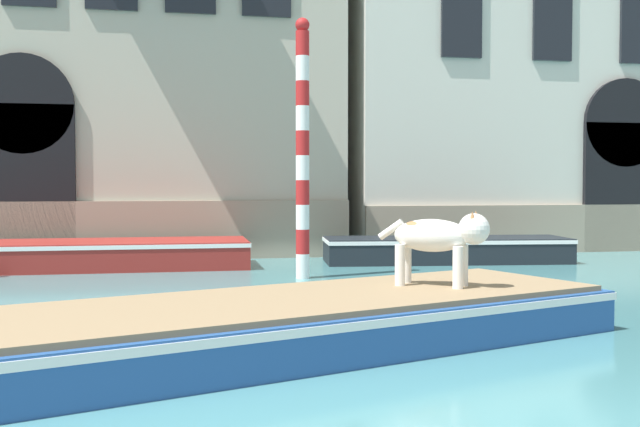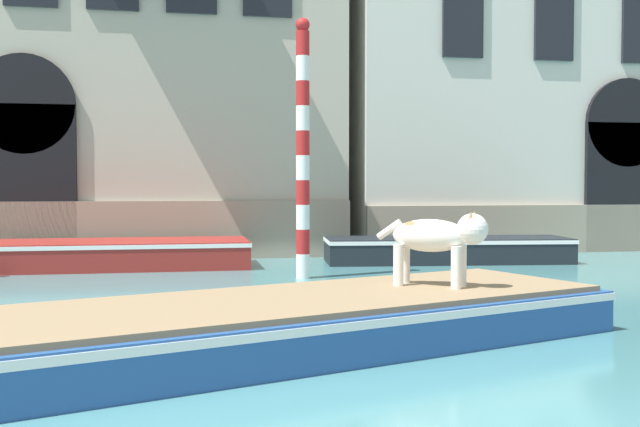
# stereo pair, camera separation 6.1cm
# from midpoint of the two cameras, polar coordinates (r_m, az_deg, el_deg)

# --- Properties ---
(boat_foreground) EXTENTS (8.39, 4.84, 0.52)m
(boat_foreground) POSITION_cam_midpoint_polar(r_m,az_deg,el_deg) (7.59, -5.14, -8.48)
(boat_foreground) COLOR #234C8C
(boat_foreground) RESTS_ON ground_plane
(dog_on_deck) EXTENTS (1.13, 0.85, 0.87)m
(dog_on_deck) POSITION_cam_midpoint_polar(r_m,az_deg,el_deg) (8.64, 8.90, -1.77)
(dog_on_deck) COLOR silver
(dog_on_deck) RESTS_ON boat_foreground
(boat_moored_near_palazzo) EXTENTS (5.98, 1.97, 0.55)m
(boat_moored_near_palazzo) POSITION_cam_midpoint_polar(r_m,az_deg,el_deg) (15.66, -16.64, -2.97)
(boat_moored_near_palazzo) COLOR maroon
(boat_moored_near_palazzo) RESTS_ON ground_plane
(boat_moored_far) EXTENTS (5.38, 2.07, 0.53)m
(boat_moored_far) POSITION_cam_midpoint_polar(r_m,az_deg,el_deg) (16.41, 9.46, -2.69)
(boat_moored_far) COLOR black
(boat_moored_far) RESTS_ON ground_plane
(mooring_pole_0) EXTENTS (0.25, 0.25, 4.63)m
(mooring_pole_0) POSITION_cam_midpoint_polar(r_m,az_deg,el_deg) (13.37, -1.47, 5.03)
(mooring_pole_0) COLOR white
(mooring_pole_0) RESTS_ON ground_plane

